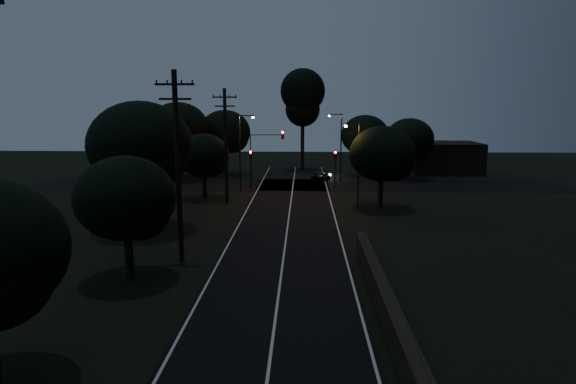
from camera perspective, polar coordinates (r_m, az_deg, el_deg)
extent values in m
cube|color=black|center=(35.25, -0.11, -4.58)|extent=(8.00, 70.00, 0.02)
cube|color=black|center=(54.80, 0.62, 0.86)|extent=(60.00, 8.00, 0.02)
cube|color=beige|center=(35.24, -0.11, -4.55)|extent=(0.12, 70.00, 0.01)
cube|color=beige|center=(35.57, -6.17, -4.48)|extent=(0.12, 70.00, 0.01)
cube|color=beige|center=(35.32, 6.00, -4.58)|extent=(0.12, 70.00, 0.01)
cube|color=black|center=(17.55, 13.59, -18.50)|extent=(0.40, 26.00, 1.50)
cube|color=black|center=(17.18, 13.70, -16.16)|extent=(0.55, 26.00, 0.10)
cube|color=black|center=(18.59, 24.42, -17.98)|extent=(6.50, 26.00, 1.20)
cylinder|color=black|center=(28.19, -12.91, 2.74)|extent=(0.30, 0.30, 11.00)
cube|color=black|center=(27.97, -13.31, 12.32)|extent=(2.20, 0.12, 0.12)
cube|color=black|center=(27.95, -13.24, 10.68)|extent=(1.80, 0.12, 0.12)
cylinder|color=black|center=(44.77, -7.39, 5.38)|extent=(0.30, 0.30, 10.50)
cube|color=black|center=(44.60, -7.53, 11.08)|extent=(2.20, 0.12, 0.12)
cube|color=black|center=(44.60, -7.50, 10.05)|extent=(1.80, 0.12, 0.12)
cylinder|color=black|center=(26.91, -18.31, -7.26)|extent=(0.44, 0.44, 2.43)
ellipsoid|color=black|center=(26.16, -18.71, -0.68)|extent=(5.15, 5.15, 4.38)
sphere|color=black|center=(25.48, -17.14, -2.06)|extent=(3.09, 3.09, 3.09)
cylinder|color=black|center=(36.73, -16.72, -1.67)|extent=(0.44, 0.44, 3.43)
ellipsoid|color=black|center=(36.09, -17.09, 5.32)|extent=(7.41, 7.41, 6.30)
sphere|color=black|center=(35.05, -15.41, 4.05)|extent=(4.44, 4.44, 4.44)
cylinder|color=black|center=(47.70, -9.86, 0.67)|extent=(0.44, 0.44, 2.33)
ellipsoid|color=black|center=(47.28, -9.98, 4.30)|extent=(4.98, 4.98, 4.23)
sphere|color=black|center=(46.68, -9.03, 3.63)|extent=(2.99, 2.99, 2.99)
cylinder|color=black|center=(63.31, -7.40, 3.47)|extent=(0.44, 0.44, 3.07)
ellipsoid|color=black|center=(62.95, -7.49, 7.09)|extent=(6.58, 6.58, 5.59)
sphere|color=black|center=(62.17, -6.52, 6.46)|extent=(3.95, 3.95, 3.95)
cylinder|color=black|center=(60.43, -12.71, 3.17)|extent=(0.44, 0.44, 3.47)
ellipsoid|color=black|center=(60.04, -12.88, 7.41)|extent=(7.31, 7.31, 6.22)
sphere|color=black|center=(59.06, -11.82, 6.69)|extent=(4.39, 4.39, 4.39)
cylinder|color=black|center=(62.99, 9.01, 3.29)|extent=(0.44, 0.44, 2.84)
ellipsoid|color=black|center=(62.64, 9.11, 6.65)|extent=(6.10, 6.10, 5.18)
sphere|color=black|center=(62.22, 10.14, 6.03)|extent=(3.66, 3.66, 3.66)
cylinder|color=black|center=(60.89, 14.03, 2.81)|extent=(0.44, 0.44, 2.73)
ellipsoid|color=black|center=(60.54, 14.18, 6.15)|extent=(5.83, 5.83, 4.96)
sphere|color=black|center=(60.24, 15.22, 5.52)|extent=(3.50, 3.50, 3.50)
cylinder|color=black|center=(43.28, 10.91, -0.12)|extent=(0.44, 0.44, 2.69)
ellipsoid|color=black|center=(42.79, 11.07, 4.47)|extent=(5.70, 5.70, 4.85)
sphere|color=black|center=(42.46, 12.50, 3.59)|extent=(3.42, 3.42, 3.42)
cylinder|color=black|center=(67.23, 1.73, 5.91)|extent=(0.50, 0.50, 7.62)
sphere|color=black|center=(67.03, 1.76, 11.88)|extent=(6.10, 6.10, 6.10)
sphere|color=black|center=(67.02, 1.75, 9.75)|extent=(4.71, 4.71, 4.71)
cube|color=black|center=(67.79, -16.39, 4.16)|extent=(10.00, 8.00, 4.40)
cube|color=black|center=(68.06, 17.96, 3.93)|extent=(9.00, 7.00, 4.00)
cylinder|color=black|center=(52.88, -4.42, 2.23)|extent=(0.12, 0.12, 3.20)
cube|color=black|center=(52.63, -4.45, 4.44)|extent=(0.28, 0.22, 0.90)
sphere|color=#FF0705|center=(52.47, -4.47, 4.75)|extent=(0.22, 0.22, 0.22)
cylinder|color=black|center=(52.67, 5.58, 2.18)|extent=(0.12, 0.12, 3.20)
cube|color=black|center=(52.42, 5.62, 4.39)|extent=(0.28, 0.22, 0.90)
sphere|color=#FF0705|center=(52.26, 5.64, 4.70)|extent=(0.22, 0.22, 0.22)
cylinder|color=black|center=(52.76, -4.44, 3.19)|extent=(0.12, 0.12, 5.00)
cube|color=black|center=(52.17, -0.64, 6.78)|extent=(0.28, 0.22, 0.90)
sphere|color=#FF0705|center=(52.03, -0.64, 7.10)|extent=(0.22, 0.22, 0.22)
cube|color=black|center=(52.28, -2.57, 6.78)|extent=(3.50, 0.08, 0.08)
cylinder|color=black|center=(50.72, -5.72, 4.59)|extent=(0.16, 0.16, 8.00)
cube|color=black|center=(50.39, -5.00, 9.00)|extent=(1.40, 0.10, 0.10)
cube|color=black|center=(50.31, -4.20, 8.96)|extent=(0.35, 0.22, 0.12)
sphere|color=orange|center=(50.31, -4.20, 8.84)|extent=(0.26, 0.26, 0.26)
cylinder|color=black|center=(56.42, 6.29, 5.17)|extent=(0.16, 0.16, 8.00)
cube|color=black|center=(56.15, 5.64, 9.14)|extent=(1.40, 0.10, 0.10)
cube|color=black|center=(56.11, 4.92, 9.10)|extent=(0.35, 0.22, 0.12)
sphere|color=orange|center=(56.11, 4.92, 9.00)|extent=(0.26, 0.26, 0.26)
cylinder|color=black|center=(42.64, 8.36, 3.07)|extent=(0.16, 0.16, 7.50)
cube|color=black|center=(42.26, 7.68, 7.99)|extent=(1.20, 0.10, 0.10)
cube|color=black|center=(42.21, 6.86, 7.94)|extent=(0.35, 0.22, 0.12)
sphere|color=orange|center=(42.21, 6.86, 7.81)|extent=(0.26, 0.26, 0.26)
imported|color=black|center=(57.46, 3.87, 1.88)|extent=(2.70, 3.78, 1.20)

